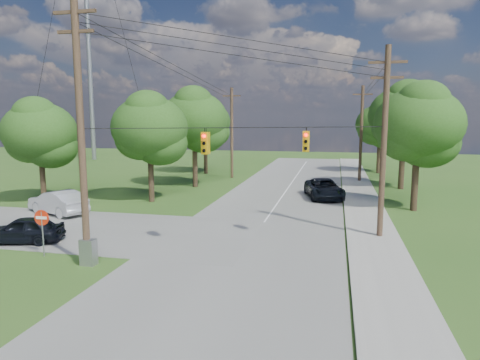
% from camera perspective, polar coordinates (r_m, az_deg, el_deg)
% --- Properties ---
extents(ground, '(140.00, 140.00, 0.00)m').
position_cam_1_polar(ground, '(18.85, -8.08, -12.51)').
color(ground, '#30581D').
rests_on(ground, ground).
extents(main_road, '(10.00, 100.00, 0.03)m').
position_cam_1_polar(main_road, '(22.88, 1.16, -8.63)').
color(main_road, gray).
rests_on(main_road, ground).
extents(sidewalk_east, '(2.60, 100.00, 0.12)m').
position_cam_1_polar(sidewalk_east, '(22.58, 18.29, -9.17)').
color(sidewalk_east, '#A7A59D').
rests_on(sidewalk_east, ground).
extents(pole_sw, '(2.00, 0.32, 12.00)m').
position_cam_1_polar(pole_sw, '(20.10, -20.48, 6.51)').
color(pole_sw, brown).
rests_on(pole_sw, ground).
extents(pole_ne, '(2.00, 0.32, 10.50)m').
position_cam_1_polar(pole_ne, '(24.63, 18.65, 5.05)').
color(pole_ne, brown).
rests_on(pole_ne, ground).
extents(pole_north_e, '(2.00, 0.32, 10.00)m').
position_cam_1_polar(pole_north_e, '(46.56, 15.86, 6.05)').
color(pole_north_e, brown).
rests_on(pole_north_e, ground).
extents(pole_north_w, '(2.00, 0.32, 10.00)m').
position_cam_1_polar(pole_north_w, '(47.85, -1.10, 6.41)').
color(pole_north_w, brown).
rests_on(pole_north_w, ground).
extents(power_lines, '(13.93, 29.62, 4.93)m').
position_cam_1_polar(power_lines, '(28.53, 2.89, 13.25)').
color(power_lines, black).
rests_on(power_lines, ground).
extents(traffic_signals, '(4.91, 3.27, 1.05)m').
position_cam_1_polar(traffic_signals, '(21.26, 2.36, 5.11)').
color(traffic_signals, '#C6960B').
rests_on(traffic_signals, ground).
extents(radio_mast, '(0.70, 0.70, 45.00)m').
position_cam_1_polar(radio_mast, '(74.99, -19.71, 19.97)').
color(radio_mast, gray).
rests_on(radio_mast, ground).
extents(tree_w_near, '(6.00, 6.00, 8.40)m').
position_cam_1_polar(tree_w_near, '(34.58, -11.96, 6.85)').
color(tree_w_near, '#463223').
rests_on(tree_w_near, ground).
extents(tree_w_mid, '(6.40, 6.40, 9.22)m').
position_cam_1_polar(tree_w_mid, '(41.66, -6.12, 8.09)').
color(tree_w_mid, '#463223').
rests_on(tree_w_mid, ground).
extents(tree_w_far, '(6.00, 6.00, 8.73)m').
position_cam_1_polar(tree_w_far, '(51.79, -4.65, 7.76)').
color(tree_w_far, '#463223').
rests_on(tree_w_far, ground).
extents(tree_e_near, '(6.20, 6.20, 8.81)m').
position_cam_1_polar(tree_e_near, '(32.96, 22.69, 6.91)').
color(tree_e_near, '#463223').
rests_on(tree_e_near, ground).
extents(tree_e_mid, '(6.60, 6.60, 9.64)m').
position_cam_1_polar(tree_e_mid, '(42.91, 21.09, 8.03)').
color(tree_e_mid, '#463223').
rests_on(tree_e_mid, ground).
extents(tree_e_far, '(5.80, 5.80, 8.32)m').
position_cam_1_polar(tree_e_far, '(54.71, 18.17, 7.06)').
color(tree_e_far, '#463223').
rests_on(tree_e_far, ground).
extents(tree_cross_n, '(5.60, 5.60, 7.91)m').
position_cam_1_polar(tree_cross_n, '(36.59, -25.15, 5.80)').
color(tree_cross_n, '#463223').
rests_on(tree_cross_n, ground).
extents(car_cross_dark, '(4.47, 2.76, 1.42)m').
position_cam_1_polar(car_cross_dark, '(25.80, -27.00, -5.92)').
color(car_cross_dark, black).
rests_on(car_cross_dark, cross_road).
extents(car_cross_silver, '(5.34, 3.65, 1.67)m').
position_cam_1_polar(car_cross_silver, '(32.41, -23.11, -2.72)').
color(car_cross_silver, silver).
rests_on(car_cross_silver, cross_road).
extents(car_main_north, '(3.84, 6.15, 1.59)m').
position_cam_1_polar(car_main_north, '(36.45, 11.14, -1.13)').
color(car_main_north, black).
rests_on(car_main_north, main_road).
extents(control_cabinet, '(0.68, 0.49, 1.20)m').
position_cam_1_polar(control_cabinet, '(20.92, -19.56, -9.06)').
color(control_cabinet, gray).
rests_on(control_cabinet, ground).
extents(do_not_enter_sign, '(0.77, 0.09, 2.31)m').
position_cam_1_polar(do_not_enter_sign, '(22.73, -24.90, -5.16)').
color(do_not_enter_sign, gray).
rests_on(do_not_enter_sign, ground).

